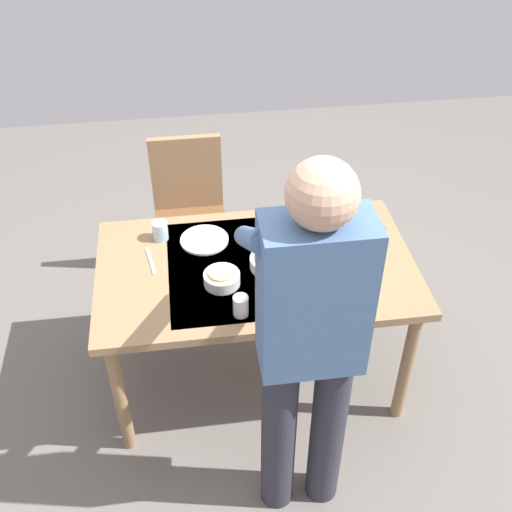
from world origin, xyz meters
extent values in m
plane|color=#66605B|center=(0.00, 0.00, 0.00)|extent=(6.00, 6.00, 0.00)
cube|color=#93704C|center=(0.00, 0.00, 0.72)|extent=(1.44, 0.85, 0.04)
cube|color=#B2B7C1|center=(0.00, 0.00, 0.74)|extent=(0.79, 0.73, 0.00)
cylinder|color=#93704C|center=(-0.65, -0.36, 0.35)|extent=(0.06, 0.06, 0.70)
cylinder|color=#93704C|center=(0.65, -0.36, 0.35)|extent=(0.06, 0.06, 0.70)
cylinder|color=#93704C|center=(-0.65, 0.36, 0.35)|extent=(0.06, 0.06, 0.70)
cylinder|color=#93704C|center=(0.65, 0.36, 0.35)|extent=(0.06, 0.06, 0.70)
cube|color=brown|center=(0.27, -0.73, 0.45)|extent=(0.40, 0.40, 0.04)
cube|color=#93704C|center=(0.27, -0.91, 0.70)|extent=(0.40, 0.04, 0.45)
cylinder|color=#93704C|center=(0.10, -0.90, 0.23)|extent=(0.04, 0.04, 0.43)
cylinder|color=#93704C|center=(0.44, -0.90, 0.23)|extent=(0.04, 0.04, 0.43)
cylinder|color=#93704C|center=(0.10, -0.56, 0.23)|extent=(0.04, 0.04, 0.43)
cylinder|color=#93704C|center=(0.44, -0.56, 0.23)|extent=(0.04, 0.04, 0.43)
cylinder|color=#2D2D38|center=(0.01, 0.71, 0.44)|extent=(0.14, 0.14, 0.88)
cylinder|color=#2D2D38|center=(-0.19, 0.71, 0.44)|extent=(0.14, 0.14, 0.88)
cube|color=#47668E|center=(-0.09, 0.71, 1.18)|extent=(0.36, 0.20, 0.60)
sphere|color=tan|center=(-0.09, 0.71, 1.58)|extent=(0.22, 0.22, 0.22)
cylinder|color=#47668E|center=(0.08, 0.47, 1.25)|extent=(0.08, 0.52, 0.40)
cylinder|color=#47668E|center=(-0.26, 0.47, 1.25)|extent=(0.08, 0.52, 0.40)
cylinder|color=black|center=(-0.31, -0.16, 0.84)|extent=(0.07, 0.07, 0.20)
cylinder|color=black|center=(-0.31, -0.16, 0.98)|extent=(0.03, 0.03, 0.08)
cylinder|color=black|center=(-0.31, -0.16, 1.03)|extent=(0.03, 0.03, 0.02)
cylinder|color=white|center=(-0.55, -0.17, 0.74)|extent=(0.06, 0.06, 0.01)
cylinder|color=white|center=(-0.55, -0.17, 0.78)|extent=(0.01, 0.01, 0.07)
cone|color=white|center=(-0.55, -0.17, 0.85)|extent=(0.07, 0.07, 0.07)
cylinder|color=maroon|center=(-0.55, -0.17, 0.83)|extent=(0.03, 0.03, 0.03)
cylinder|color=white|center=(-0.24, -0.25, 0.74)|extent=(0.06, 0.06, 0.01)
cylinder|color=white|center=(-0.24, -0.25, 0.78)|extent=(0.01, 0.01, 0.07)
cone|color=white|center=(-0.24, -0.25, 0.85)|extent=(0.07, 0.07, 0.07)
cylinder|color=beige|center=(-0.24, -0.25, 0.83)|extent=(0.03, 0.03, 0.03)
cylinder|color=silver|center=(0.11, 0.31, 0.79)|extent=(0.06, 0.06, 0.09)
cylinder|color=silver|center=(0.42, -0.26, 0.79)|extent=(0.07, 0.07, 0.09)
cylinder|color=white|center=(-0.31, 0.16, 0.77)|extent=(0.30, 0.30, 0.05)
cylinder|color=#C6562D|center=(-0.31, 0.16, 0.79)|extent=(0.22, 0.22, 0.03)
cylinder|color=white|center=(-0.06, 0.03, 0.77)|extent=(0.18, 0.18, 0.05)
cylinder|color=#4C843D|center=(-0.06, 0.03, 0.79)|extent=(0.13, 0.13, 0.03)
cylinder|color=white|center=(0.17, 0.11, 0.77)|extent=(0.16, 0.16, 0.05)
cylinder|color=tan|center=(0.17, 0.11, 0.79)|extent=(0.12, 0.12, 0.03)
cylinder|color=white|center=(0.22, -0.21, 0.75)|extent=(0.23, 0.23, 0.01)
cube|color=silver|center=(0.47, -0.09, 0.74)|extent=(0.05, 0.20, 0.00)
camera|label=1|loc=(0.30, 2.16, 2.57)|focal=43.94mm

